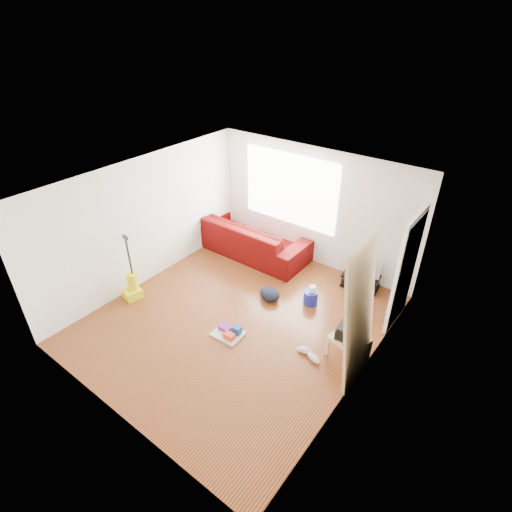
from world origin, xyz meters
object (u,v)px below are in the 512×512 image
Objects in this scene: cleaning_tray at (229,332)px; side_table at (349,341)px; vacuum at (132,287)px; sofa at (251,252)px; tv_stand at (360,281)px; bucket at (310,303)px; backpack at (270,299)px.

side_table is at bearing 22.32° from cleaning_tray.
vacuum reaches higher than side_table.
tv_stand is at bearing -173.91° from sofa.
vacuum reaches higher than sofa.
sofa is 2.16m from bucket.
side_table is at bearing 153.16° from sofa.
sofa is 9.88× the size of bucket.
bucket reaches higher than backpack.
tv_stand is at bearing 64.03° from backpack.
tv_stand is 1.85m from backpack.
tv_stand is at bearing 65.89° from cleaning_tray.
tv_stand is (2.53, 0.27, 0.14)m from sofa.
side_table is 0.48× the size of vacuum.
sofa is 2.55m from tv_stand.
side_table is (0.64, -1.88, 0.20)m from tv_stand.
sofa is 6.30× the size of backpack.
backpack is at bearing -139.18° from tv_stand.
cleaning_tray is at bearing 120.00° from sofa.
bucket is 3.37m from vacuum.
vacuum reaches higher than tv_stand.
cleaning_tray is 2.16m from vacuum.
vacuum reaches higher than bucket.
bucket is (-1.16, 0.83, -0.35)m from side_table.
bucket is 0.20× the size of vacuum.
side_table is 4.09m from vacuum.
tv_stand is 1.21× the size of side_table.
sofa is 2.02× the size of vacuum.
bucket is at bearing -124.97° from tv_stand.
tv_stand is at bearing 63.66° from bucket.
sofa reaches higher than bucket.
vacuum is (-2.79, -1.88, 0.24)m from bucket.
bucket is (2.01, -0.78, 0.00)m from sofa.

